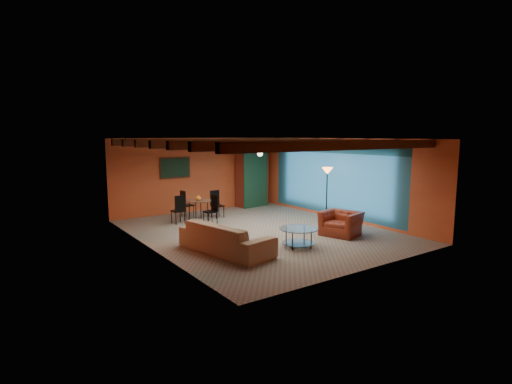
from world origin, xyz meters
TOP-DOWN VIEW (x-y plane):
  - room at (0.00, 0.11)m, footprint 6.52×8.01m
  - sofa at (-1.86, -1.23)m, footprint 1.46×2.63m
  - armchair at (1.65, -1.63)m, footprint 1.17×1.25m
  - coffee_table at (-0.14, -1.88)m, footprint 1.25×1.25m
  - dining_table at (-0.77, 2.44)m, footprint 1.90×1.90m
  - armoire at (2.20, 3.70)m, footprint 1.26×0.74m
  - floor_lamp at (2.65, -0.03)m, footprint 0.38×0.38m
  - ceiling_fan at (0.00, 0.00)m, footprint 1.50×1.50m
  - painting at (-0.90, 3.96)m, footprint 1.05×0.03m
  - potted_plant at (2.20, 3.70)m, footprint 0.48×0.43m
  - vase at (-0.77, 2.44)m, footprint 0.19×0.19m

SIDE VIEW (x-z plane):
  - coffee_table at x=-0.14m, z-range 0.00..0.50m
  - armchair at x=1.65m, z-range 0.00..0.67m
  - sofa at x=-1.86m, z-range 0.00..0.73m
  - dining_table at x=-0.77m, z-range 0.00..0.93m
  - floor_lamp at x=2.65m, z-range 0.00..1.77m
  - vase at x=-0.77m, z-range 0.93..1.12m
  - armoire at x=2.20m, z-range 0.00..2.09m
  - painting at x=-0.90m, z-range 1.32..1.97m
  - potted_plant at x=2.20m, z-range 2.09..2.57m
  - ceiling_fan at x=0.00m, z-range 2.14..2.58m
  - room at x=0.00m, z-range 1.01..3.72m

